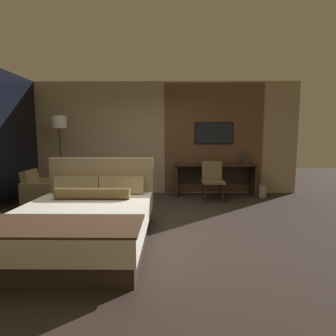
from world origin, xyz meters
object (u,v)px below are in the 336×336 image
(desk_chair, at_px, (212,177))
(bed, at_px, (84,221))
(armchair_by_window, at_px, (44,193))
(book, at_px, (210,163))
(waste_bin, at_px, (262,191))
(floor_lamp, at_px, (59,129))
(tv, at_px, (214,133))
(desk, at_px, (214,174))
(vase_tall, at_px, (245,158))

(desk_chair, bearing_deg, bed, -130.59)
(armchair_by_window, relative_size, book, 3.33)
(desk_chair, height_order, waste_bin, desk_chair)
(floor_lamp, bearing_deg, waste_bin, 1.64)
(desk_chair, bearing_deg, armchair_by_window, -171.60)
(tv, xyz_separation_m, floor_lamp, (-3.65, -0.51, 0.09))
(bed, bearing_deg, desk, 52.52)
(tv, height_order, book, tv)
(armchair_by_window, bearing_deg, waste_bin, -85.81)
(tv, bearing_deg, bed, -125.58)
(desk, distance_m, waste_bin, 1.20)
(bed, distance_m, floor_lamp, 3.27)
(desk, bearing_deg, bed, -127.48)
(armchair_by_window, relative_size, floor_lamp, 0.44)
(floor_lamp, bearing_deg, tv, 7.90)
(tv, distance_m, book, 0.80)
(floor_lamp, xyz_separation_m, book, (3.52, 0.21, -0.81))
(book, bearing_deg, waste_bin, -3.24)
(vase_tall, bearing_deg, book, -171.16)
(desk, height_order, vase_tall, vase_tall)
(desk, relative_size, vase_tall, 8.11)
(tv, xyz_separation_m, book, (-0.14, -0.30, -0.73))
(armchair_by_window, bearing_deg, vase_tall, -82.47)
(armchair_by_window, height_order, vase_tall, vase_tall)
(desk, height_order, floor_lamp, floor_lamp)
(book, distance_m, waste_bin, 1.42)
(waste_bin, bearing_deg, tv, 161.69)
(book, bearing_deg, desk, 32.47)
(desk_chair, relative_size, vase_tall, 3.69)
(desk, bearing_deg, floor_lamp, -175.38)
(desk_chair, xyz_separation_m, waste_bin, (1.25, 0.36, -0.39))
(floor_lamp, height_order, waste_bin, floor_lamp)
(floor_lamp, distance_m, book, 3.61)
(armchair_by_window, bearing_deg, book, -81.39)
(tv, relative_size, vase_tall, 3.97)
(floor_lamp, relative_size, vase_tall, 7.97)
(desk, relative_size, tv, 2.04)
(vase_tall, bearing_deg, bed, -135.22)
(floor_lamp, height_order, book, floor_lamp)
(desk_chair, distance_m, armchair_by_window, 3.65)
(armchair_by_window, relative_size, waste_bin, 2.98)
(armchair_by_window, bearing_deg, tv, -77.66)
(tv, xyz_separation_m, waste_bin, (1.12, -0.37, -1.39))
(armchair_by_window, xyz_separation_m, floor_lamp, (0.08, 0.71, 1.36))
(desk, height_order, waste_bin, desk)
(desk, bearing_deg, vase_tall, 3.92)
(tv, height_order, armchair_by_window, tv)
(armchair_by_window, bearing_deg, desk, -80.63)
(floor_lamp, bearing_deg, desk_chair, -3.64)
(bed, bearing_deg, floor_lamp, 117.83)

